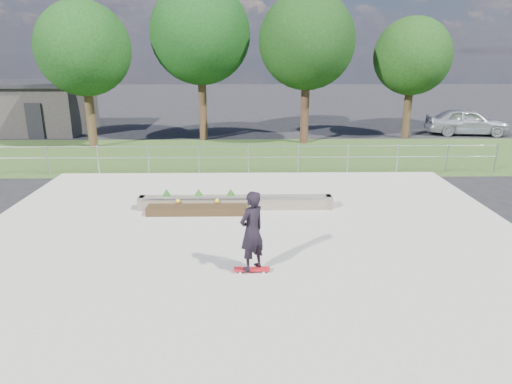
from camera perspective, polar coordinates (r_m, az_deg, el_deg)
The scene contains 13 objects.
ground at distance 11.38m, azimuth -0.89°, elevation -7.55°, with size 120.00×120.00×0.00m, color black.
grass_verge at distance 21.86m, azimuth -0.94°, elevation 4.64°, with size 30.00×8.00×0.02m, color #2F481C.
concrete_slab at distance 11.37m, azimuth -0.89°, elevation -7.41°, with size 15.00×15.00×0.06m, color #AAA597.
fence at distance 18.28m, azimuth -0.94°, elevation 4.57°, with size 20.06×0.06×1.20m.
building at distance 31.77m, azimuth -27.50°, elevation 9.42°, with size 8.40×5.40×3.00m.
tree_far_left at distance 24.67m, azimuth -20.76°, elevation 16.36°, with size 4.55×4.55×7.15m.
tree_mid_left at distance 25.47m, azimuth -6.97°, elevation 18.98°, with size 5.25×5.25×8.25m.
tree_mid_right at distance 24.52m, azimuth 6.39°, elevation 18.19°, with size 4.90×4.90×7.70m.
tree_far_right at distance 27.36m, azimuth 18.98°, elevation 15.71°, with size 4.20×4.20×6.60m.
grind_ledge at distance 14.19m, azimuth -2.58°, elevation -1.31°, with size 6.00×0.44×0.43m.
planter_bed at distance 14.21m, azimuth -7.22°, elevation -1.49°, with size 3.00×1.20×0.61m.
skateboarder at distance 9.90m, azimuth -0.53°, elevation -4.94°, with size 0.80×0.76×1.88m.
parked_car at distance 29.98m, azimuth 24.84°, elevation 8.00°, with size 1.85×4.59×1.56m, color #A8ADB2.
Camera 1 is at (0.00, -10.33, 4.76)m, focal length 32.00 mm.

